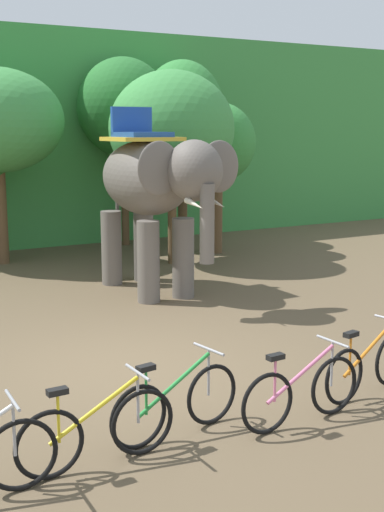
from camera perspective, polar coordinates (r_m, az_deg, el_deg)
name	(u,v)px	position (r m, az deg, el deg)	size (l,w,h in m)	color
ground_plane	(128,367)	(9.83, -5.42, -9.27)	(80.00, 80.00, 0.00)	brown
tree_far_left	(172,130)	(16.83, -1.72, 10.55)	(3.07, 3.07, 4.74)	brown
tree_left	(123,108)	(19.69, -5.77, 12.27)	(2.61, 2.61, 5.31)	brown
tree_right	(182,118)	(19.95, -0.81, 11.52)	(2.50, 2.50, 5.27)	brown
tree_far_right	(216,144)	(18.32, 2.06, 9.33)	(2.10, 2.10, 4.04)	brown
elephant	(152,186)	(13.66, -3.33, 5.85)	(2.08, 4.15, 3.78)	#665E56
bike_yellow	(97,430)	(7.04, -7.95, -14.26)	(1.71, 0.52, 0.92)	black
bike_green	(176,403)	(7.61, -1.32, -12.19)	(1.70, 0.52, 0.92)	black
bike_pink	(302,392)	(8.00, 9.17, -11.16)	(1.71, 0.52, 0.92)	black
bike_orange	(369,365)	(9.00, 14.59, -8.86)	(1.69, 0.52, 0.92)	black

